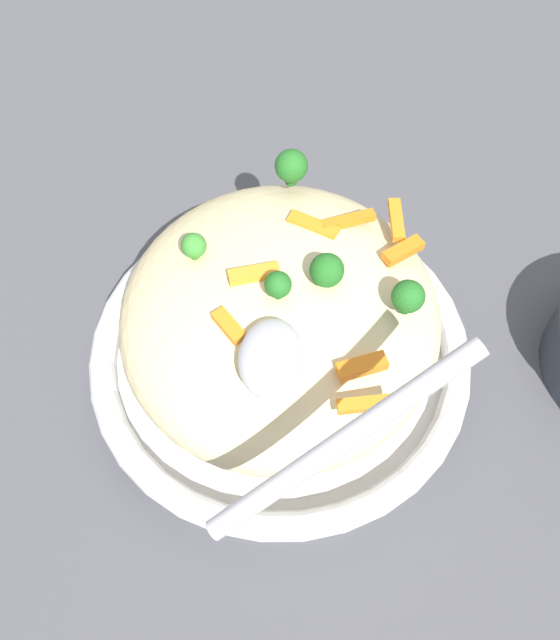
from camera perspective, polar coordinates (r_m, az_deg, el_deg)
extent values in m
plane|color=#4C4C51|center=(0.56, 0.00, -4.36)|extent=(2.40, 2.40, 0.00)
cylinder|color=silver|center=(0.55, 0.00, -3.73)|extent=(0.27, 0.27, 0.03)
torus|color=silver|center=(0.53, 0.00, -2.52)|extent=(0.30, 0.30, 0.02)
torus|color=black|center=(0.52, 0.00, -2.29)|extent=(0.29, 0.29, 0.00)
ellipsoid|color=beige|center=(0.48, 0.00, 0.39)|extent=(0.24, 0.23, 0.09)
cube|color=orange|center=(0.47, 10.48, 5.86)|extent=(0.03, 0.03, 0.01)
cube|color=orange|center=(0.49, 9.91, 8.43)|extent=(0.04, 0.01, 0.01)
cube|color=orange|center=(0.41, 7.34, -7.14)|extent=(0.02, 0.04, 0.01)
cube|color=orange|center=(0.48, 2.84, 8.07)|extent=(0.02, 0.04, 0.01)
cube|color=orange|center=(0.42, 7.02, -3.93)|extent=(0.02, 0.03, 0.01)
cube|color=orange|center=(0.45, -2.22, 4.05)|extent=(0.02, 0.04, 0.01)
cube|color=orange|center=(0.43, -4.40, -0.51)|extent=(0.03, 0.03, 0.01)
cube|color=orange|center=(0.49, 5.87, 8.45)|extent=(0.02, 0.04, 0.01)
cylinder|color=#205B1C|center=(0.45, 10.65, 1.15)|extent=(0.01, 0.01, 0.01)
sphere|color=#236B23|center=(0.44, 10.89, 2.00)|extent=(0.02, 0.02, 0.02)
cylinder|color=#205B1C|center=(0.44, 0.17, 2.28)|extent=(0.01, 0.01, 0.01)
sphere|color=#236B23|center=(0.43, 0.17, 3.02)|extent=(0.02, 0.02, 0.02)
cylinder|color=#377928|center=(0.47, -7.25, 5.60)|extent=(0.01, 0.01, 0.01)
sphere|color=#3D8E33|center=(0.46, -7.38, 6.33)|extent=(0.02, 0.02, 0.02)
cylinder|color=#205B1C|center=(0.51, 0.80, 12.00)|extent=(0.01, 0.01, 0.01)
sphere|color=#236B23|center=(0.50, 0.82, 13.04)|extent=(0.02, 0.02, 0.02)
cylinder|color=#205B1C|center=(0.44, 3.90, 2.85)|extent=(0.01, 0.01, 0.01)
sphere|color=#236B23|center=(0.43, 4.00, 3.78)|extent=(0.02, 0.02, 0.02)
ellipsoid|color=#B7B7BC|center=(0.41, -0.54, -3.23)|extent=(0.06, 0.04, 0.02)
cylinder|color=#B7B7BC|center=(0.35, 5.44, -10.22)|extent=(0.10, 0.14, 0.08)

